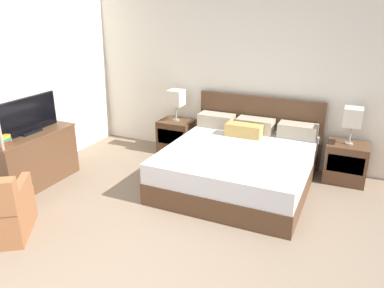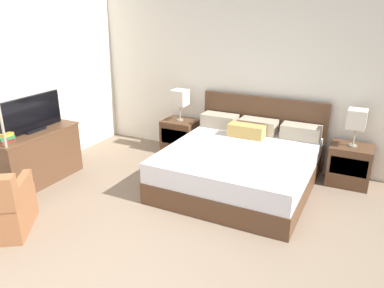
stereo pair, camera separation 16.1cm
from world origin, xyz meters
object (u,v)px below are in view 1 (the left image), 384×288
(book_red_cover, at_px, (1,142))
(table_lamp_left, at_px, (176,98))
(nightstand_right, at_px, (346,163))
(table_lamp_right, at_px, (353,118))
(dresser, at_px, (32,158))
(tv, at_px, (27,116))
(nightstand_left, at_px, (176,136))
(bed, at_px, (239,164))

(book_red_cover, bearing_deg, table_lamp_left, 61.57)
(nightstand_right, bearing_deg, table_lamp_right, 90.00)
(table_lamp_left, bearing_deg, dresser, -123.82)
(table_lamp_left, height_order, book_red_cover, table_lamp_left)
(table_lamp_right, relative_size, tv, 0.52)
(dresser, bearing_deg, table_lamp_right, 25.67)
(table_lamp_left, xyz_separation_m, table_lamp_right, (2.64, 0.00, 0.00))
(nightstand_left, distance_m, nightstand_right, 2.64)
(table_lamp_left, relative_size, dresser, 0.41)
(nightstand_left, distance_m, tv, 2.33)
(bed, height_order, book_red_cover, bed)
(nightstand_left, distance_m, dresser, 2.25)
(dresser, bearing_deg, tv, 84.04)
(nightstand_right, height_order, book_red_cover, book_red_cover)
(dresser, bearing_deg, table_lamp_left, 56.18)
(nightstand_left, bearing_deg, bed, -28.04)
(nightstand_right, distance_m, tv, 4.36)
(table_lamp_right, bearing_deg, nightstand_right, -90.00)
(table_lamp_right, xyz_separation_m, book_red_cover, (-3.89, -2.30, -0.18))
(table_lamp_left, relative_size, table_lamp_right, 1.00)
(dresser, height_order, tv, tv)
(table_lamp_right, bearing_deg, nightstand_left, -179.97)
(table_lamp_left, height_order, table_lamp_right, same)
(nightstand_left, relative_size, table_lamp_right, 1.09)
(dresser, bearing_deg, nightstand_left, 56.16)
(nightstand_right, relative_size, book_red_cover, 2.96)
(tv, height_order, book_red_cover, tv)
(nightstand_right, height_order, table_lamp_right, table_lamp_right)
(nightstand_left, height_order, dresser, dresser)
(bed, height_order, tv, tv)
(tv, xyz_separation_m, book_red_cover, (0.00, -0.46, -0.21))
(bed, bearing_deg, table_lamp_left, 151.91)
(bed, relative_size, table_lamp_left, 3.96)
(bed, xyz_separation_m, table_lamp_left, (-1.32, 0.70, 0.63))
(bed, distance_m, nightstand_right, 1.50)
(table_lamp_right, bearing_deg, dresser, -154.33)
(bed, distance_m, dresser, 2.83)
(bed, distance_m, book_red_cover, 3.06)
(bed, bearing_deg, table_lamp_right, 28.06)
(bed, relative_size, book_red_cover, 10.69)
(bed, bearing_deg, nightstand_left, 151.96)
(table_lamp_right, height_order, dresser, table_lamp_right)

